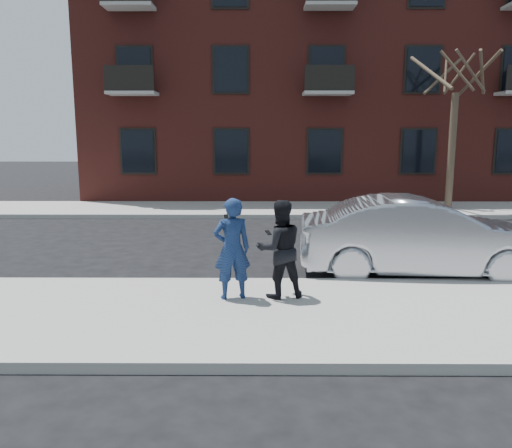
{
  "coord_description": "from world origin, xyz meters",
  "views": [
    {
      "loc": [
        -2.56,
        -7.5,
        2.78
      ],
      "look_at": [
        -2.61,
        0.4,
        1.4
      ],
      "focal_mm": 35.0,
      "sensor_mm": 36.0,
      "label": 1
    }
  ],
  "objects_px": {
    "man_hoodie": "(232,249)",
    "man_peacoat": "(280,249)",
    "silver_sedan": "(421,237)",
    "street_tree": "(458,59)"
  },
  "relations": [
    {
      "from": "man_hoodie",
      "to": "man_peacoat",
      "type": "relative_size",
      "value": 1.03
    },
    {
      "from": "silver_sedan",
      "to": "man_hoodie",
      "type": "relative_size",
      "value": 2.9
    },
    {
      "from": "street_tree",
      "to": "silver_sedan",
      "type": "relative_size",
      "value": 1.4
    },
    {
      "from": "silver_sedan",
      "to": "man_hoodie",
      "type": "bearing_deg",
      "value": 120.9
    },
    {
      "from": "silver_sedan",
      "to": "man_peacoat",
      "type": "distance_m",
      "value": 3.43
    },
    {
      "from": "street_tree",
      "to": "silver_sedan",
      "type": "distance_m",
      "value": 10.6
    },
    {
      "from": "street_tree",
      "to": "man_peacoat",
      "type": "height_order",
      "value": "street_tree"
    },
    {
      "from": "man_peacoat",
      "to": "silver_sedan",
      "type": "bearing_deg",
      "value": -161.69
    },
    {
      "from": "silver_sedan",
      "to": "man_hoodie",
      "type": "xyz_separation_m",
      "value": [
        -3.69,
        -1.88,
        0.19
      ]
    },
    {
      "from": "man_hoodie",
      "to": "man_peacoat",
      "type": "bearing_deg",
      "value": 171.49
    }
  ]
}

